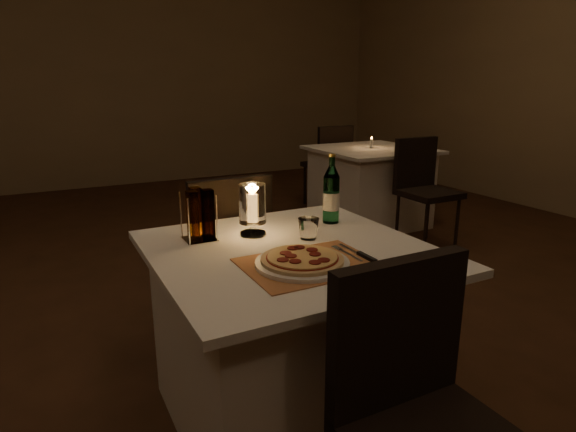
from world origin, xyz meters
name	(u,v)px	position (x,y,z in m)	size (l,w,h in m)	color
floor	(268,387)	(0.00, 0.00, -0.01)	(8.00, 10.00, 0.02)	#442716
wall_back	(99,70)	(0.00, 5.01, 1.50)	(8.00, 0.02, 3.00)	#987E58
main_table	(290,336)	(-0.01, -0.24, 0.37)	(1.00, 1.00, 0.74)	white
chair_near	(420,400)	(-0.01, -0.95, 0.55)	(0.42, 0.42, 0.90)	black
chair_far	(225,242)	(-0.01, 0.47, 0.55)	(0.42, 0.42, 0.90)	black
placemat	(310,264)	(-0.03, -0.42, 0.74)	(0.45, 0.34, 0.00)	#BE7442
plate	(302,263)	(-0.06, -0.42, 0.75)	(0.32, 0.32, 0.01)	white
pizza	(302,258)	(-0.06, -0.42, 0.77)	(0.28, 0.28, 0.02)	#D8B77F
fork	(345,252)	(0.13, -0.39, 0.75)	(0.02, 0.18, 0.00)	silver
knife	(363,255)	(0.17, -0.45, 0.75)	(0.02, 0.22, 0.01)	black
tumbler	(309,228)	(0.10, -0.17, 0.78)	(0.08, 0.08, 0.08)	white
water_bottle	(331,195)	(0.31, -0.02, 0.86)	(0.07, 0.07, 0.30)	#57A271
hurricane_candle	(252,206)	(-0.07, -0.03, 0.86)	(0.11, 0.11, 0.21)	white
cruet_caddy	(199,217)	(-0.29, 0.00, 0.84)	(0.12, 0.12, 0.21)	white
neighbor_table_right	(369,186)	(2.00, 1.94, 0.37)	(1.00, 1.00, 0.74)	white
neighbor_chair_ra	(422,181)	(2.00, 1.23, 0.55)	(0.42, 0.42, 0.90)	black
neighbor_chair_rb	(330,158)	(2.00, 2.65, 0.55)	(0.42, 0.42, 0.90)	black
neighbor_candle_right	(371,143)	(2.00, 1.94, 0.79)	(0.03, 0.03, 0.11)	white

